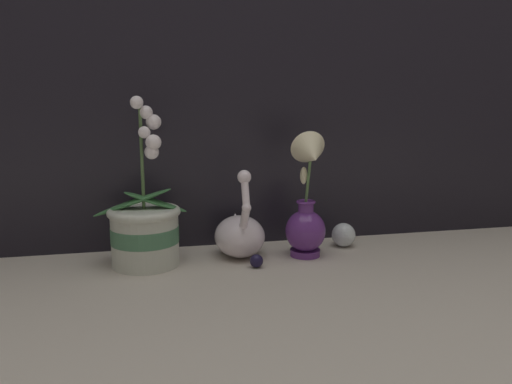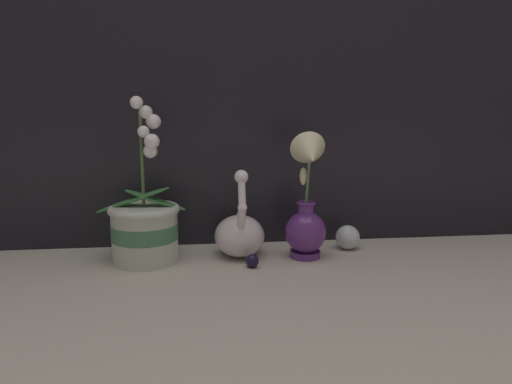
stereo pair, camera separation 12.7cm
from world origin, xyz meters
name	(u,v)px [view 2 (the right image)]	position (x,y,z in m)	size (l,w,h in m)	color
ground_plane	(247,271)	(0.00, 0.00, 0.00)	(2.80, 2.80, 0.00)	#BCB2A3
window_backdrop	(237,23)	(0.00, 0.25, 0.60)	(2.80, 0.03, 1.20)	black
orchid_potted_plant	(145,226)	(-0.25, 0.10, 0.09)	(0.23, 0.18, 0.41)	beige
swan_figurine	(239,233)	(-0.01, 0.12, 0.06)	(0.13, 0.20, 0.23)	white
blue_vase	(307,211)	(0.16, 0.08, 0.12)	(0.10, 0.14, 0.32)	#602D7F
glass_sphere	(348,237)	(0.29, 0.14, 0.03)	(0.07, 0.07, 0.07)	silver
glass_bauble	(252,261)	(0.01, 0.02, 0.02)	(0.03, 0.03, 0.03)	#191433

